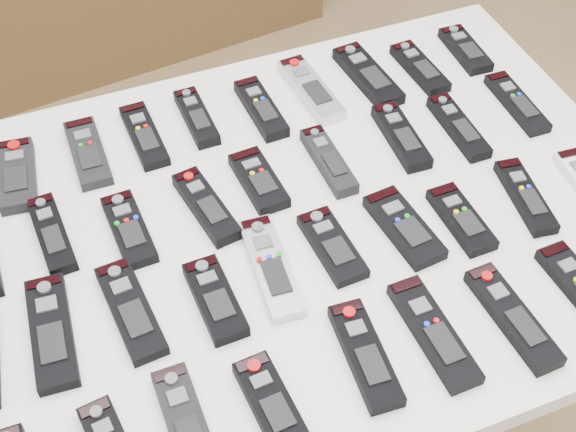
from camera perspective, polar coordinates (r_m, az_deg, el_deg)
name	(u,v)px	position (r m, az deg, el deg)	size (l,w,h in m)	color
table	(288,246)	(1.38, 0.00, -2.15)	(1.25, 0.88, 0.78)	white
remote_1	(17,175)	(1.47, -18.71, 2.76)	(0.06, 0.16, 0.02)	black
remote_2	(88,153)	(1.48, -14.05, 4.38)	(0.06, 0.17, 0.02)	black
remote_3	(144,135)	(1.49, -10.19, 5.66)	(0.05, 0.17, 0.02)	black
remote_4	(197,117)	(1.51, -6.52, 6.98)	(0.04, 0.15, 0.02)	black
remote_5	(261,109)	(1.52, -1.93, 7.65)	(0.05, 0.17, 0.02)	black
remote_6	(311,90)	(1.56, 1.63, 8.97)	(0.05, 0.19, 0.02)	#B7B7BC
remote_7	(368,76)	(1.60, 5.70, 9.91)	(0.06, 0.19, 0.02)	black
remote_8	(420,68)	(1.64, 9.35, 10.35)	(0.05, 0.16, 0.02)	black
remote_9	(465,50)	(1.70, 12.49, 11.48)	(0.05, 0.14, 0.02)	black
remote_11	(52,234)	(1.36, -16.46, -1.25)	(0.05, 0.17, 0.02)	black
remote_12	(129,229)	(1.34, -11.24, -0.93)	(0.05, 0.16, 0.02)	black
remote_13	(206,206)	(1.35, -5.84, 0.69)	(0.05, 0.17, 0.02)	black
remote_14	(259,181)	(1.39, -2.09, 2.54)	(0.06, 0.14, 0.02)	black
remote_15	(329,161)	(1.42, 2.90, 3.93)	(0.04, 0.16, 0.02)	black
remote_16	(401,136)	(1.48, 8.05, 5.62)	(0.05, 0.17, 0.02)	black
remote_17	(458,127)	(1.52, 12.03, 6.21)	(0.04, 0.17, 0.02)	black
remote_18	(517,103)	(1.60, 15.97, 7.73)	(0.04, 0.17, 0.02)	black
remote_20	(52,332)	(1.24, -16.46, -7.91)	(0.06, 0.20, 0.02)	black
remote_21	(131,310)	(1.24, -11.12, -6.58)	(0.06, 0.19, 0.02)	black
remote_22	(215,299)	(1.23, -5.20, -5.92)	(0.06, 0.15, 0.02)	black
remote_23	(271,267)	(1.26, -1.21, -3.65)	(0.05, 0.20, 0.02)	#B7B7BC
remote_24	(332,246)	(1.29, 3.16, -2.14)	(0.06, 0.15, 0.02)	black
remote_25	(404,227)	(1.33, 8.26, -0.79)	(0.06, 0.16, 0.02)	black
remote_26	(461,219)	(1.36, 12.22, -0.22)	(0.05, 0.15, 0.02)	black
remote_27	(525,196)	(1.42, 16.53, 1.34)	(0.04, 0.17, 0.02)	black
remote_31	(187,426)	(1.12, -7.21, -14.58)	(0.05, 0.18, 0.02)	black
remote_32	(271,404)	(1.13, -1.20, -13.23)	(0.05, 0.15, 0.02)	black
remote_33	(365,355)	(1.17, 5.51, -9.80)	(0.05, 0.18, 0.02)	black
remote_34	(434,333)	(1.21, 10.32, -8.16)	(0.05, 0.20, 0.02)	black
remote_35	(513,317)	(1.25, 15.70, -6.95)	(0.05, 0.19, 0.02)	black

